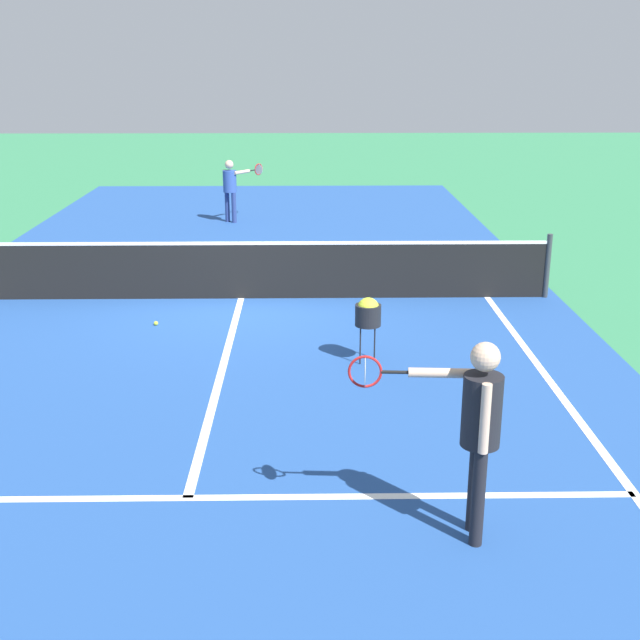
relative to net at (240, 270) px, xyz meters
name	(u,v)px	position (x,y,z in m)	size (l,w,h in m)	color
ground_plane	(241,298)	(0.00, 0.00, -0.49)	(60.00, 60.00, 0.00)	#337F51
court_surface_inbounds	(241,298)	(0.00, 0.00, -0.49)	(10.62, 24.40, 0.00)	#234C93
line_sideline_right	(616,470)	(4.11, -5.95, -0.49)	(0.10, 11.89, 0.01)	white
line_service_near	(188,498)	(0.00, -6.40, -0.49)	(8.22, 0.10, 0.01)	white
line_center_service	(222,369)	(0.00, -3.20, -0.49)	(0.10, 6.40, 0.01)	white
net	(240,270)	(0.00, 0.00, 0.00)	(10.24, 0.09, 1.07)	#33383D
player_near	(477,419)	(2.46, -7.05, 0.59)	(1.22, 0.56, 1.73)	black
player_far	(231,184)	(-0.72, 6.51, 0.42)	(0.93, 0.83, 1.48)	navy
ball_hopper	(368,313)	(1.89, -2.94, 0.18)	(0.34, 0.34, 0.87)	black
tennis_ball_near_net	(156,323)	(-1.17, -1.40, -0.46)	(0.07, 0.07, 0.07)	#CCE033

